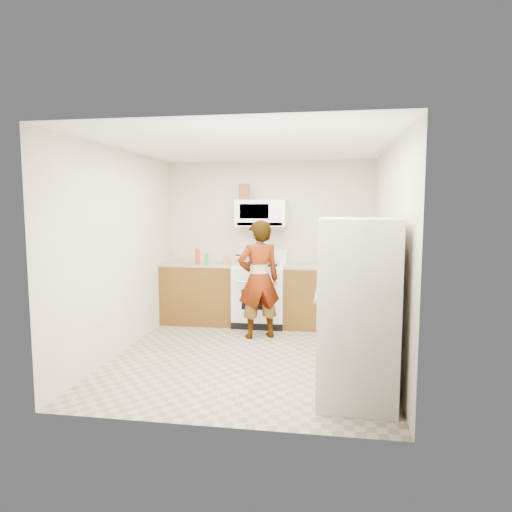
% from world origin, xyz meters
% --- Properties ---
extents(floor, '(3.60, 3.60, 0.00)m').
position_xyz_m(floor, '(0.00, 0.00, 0.00)').
color(floor, gray).
rests_on(floor, ground).
extents(back_wall, '(3.20, 0.02, 2.50)m').
position_xyz_m(back_wall, '(0.00, 1.79, 1.25)').
color(back_wall, beige).
rests_on(back_wall, floor).
extents(right_wall, '(0.02, 3.60, 2.50)m').
position_xyz_m(right_wall, '(1.59, 0.00, 1.25)').
color(right_wall, beige).
rests_on(right_wall, floor).
extents(cabinet_left, '(1.12, 0.62, 0.90)m').
position_xyz_m(cabinet_left, '(-1.04, 1.49, 0.45)').
color(cabinet_left, '#5A3815').
rests_on(cabinet_left, floor).
extents(counter_left, '(1.14, 0.64, 0.03)m').
position_xyz_m(counter_left, '(-1.04, 1.49, 0.92)').
color(counter_left, tan).
rests_on(counter_left, cabinet_left).
extents(cabinet_right, '(0.80, 0.62, 0.90)m').
position_xyz_m(cabinet_right, '(0.68, 1.49, 0.45)').
color(cabinet_right, '#5A3815').
rests_on(cabinet_right, floor).
extents(counter_right, '(0.82, 0.64, 0.03)m').
position_xyz_m(counter_right, '(0.68, 1.49, 0.92)').
color(counter_right, tan).
rests_on(counter_right, cabinet_right).
extents(gas_range, '(0.76, 0.65, 1.13)m').
position_xyz_m(gas_range, '(-0.10, 1.48, 0.49)').
color(gas_range, white).
rests_on(gas_range, floor).
extents(microwave, '(0.76, 0.38, 0.40)m').
position_xyz_m(microwave, '(-0.10, 1.61, 1.70)').
color(microwave, white).
rests_on(microwave, back_wall).
extents(person, '(0.70, 0.60, 1.62)m').
position_xyz_m(person, '(-0.01, 0.80, 0.81)').
color(person, tan).
rests_on(person, floor).
extents(fridge, '(0.72, 0.72, 1.70)m').
position_xyz_m(fridge, '(1.19, -1.11, 0.85)').
color(fridge, silver).
rests_on(fridge, floor).
extents(kettle, '(0.15, 0.15, 0.17)m').
position_xyz_m(kettle, '(0.83, 1.67, 1.02)').
color(kettle, silver).
rests_on(kettle, counter_right).
extents(jug, '(0.18, 0.18, 0.24)m').
position_xyz_m(jug, '(-0.36, 1.59, 2.02)').
color(jug, brown).
rests_on(jug, microwave).
extents(saucepan, '(0.24, 0.24, 0.12)m').
position_xyz_m(saucepan, '(-0.27, 1.62, 1.01)').
color(saucepan, silver).
rests_on(saucepan, gas_range).
extents(tray, '(0.28, 0.22, 0.05)m').
position_xyz_m(tray, '(0.08, 1.40, 0.96)').
color(tray, white).
rests_on(tray, gas_range).
extents(bottle_spray, '(0.09, 0.09, 0.24)m').
position_xyz_m(bottle_spray, '(-1.02, 1.31, 1.05)').
color(bottle_spray, red).
rests_on(bottle_spray, counter_left).
extents(bottle_hot_sauce, '(0.06, 0.06, 0.15)m').
position_xyz_m(bottle_hot_sauce, '(-0.58, 1.34, 1.01)').
color(bottle_hot_sauce, orange).
rests_on(bottle_hot_sauce, counter_left).
extents(bottle_green_cap, '(0.05, 0.05, 0.17)m').
position_xyz_m(bottle_green_cap, '(-0.87, 1.27, 1.02)').
color(bottle_green_cap, '#19893D').
rests_on(bottle_green_cap, counter_left).
extents(pot_lid, '(0.28, 0.28, 0.01)m').
position_xyz_m(pot_lid, '(-0.66, 1.44, 0.94)').
color(pot_lid, silver).
rests_on(pot_lid, counter_left).
extents(broom, '(0.21, 0.27, 1.44)m').
position_xyz_m(broom, '(1.60, 0.74, 0.73)').
color(broom, white).
rests_on(broom, floor).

